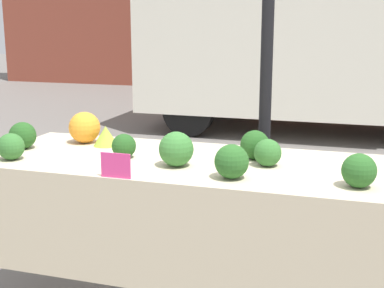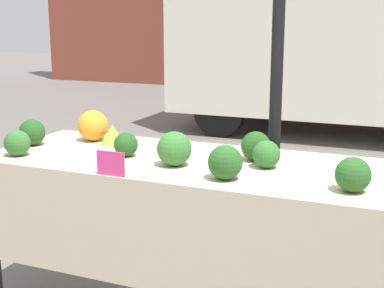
# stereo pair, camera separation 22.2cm
# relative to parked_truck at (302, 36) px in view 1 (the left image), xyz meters

# --- Properties ---
(tent_pole) EXTENTS (0.07, 0.07, 2.73)m
(tent_pole) POSITION_rel_parked_truck_xyz_m (0.28, -4.48, 0.06)
(tent_pole) COLOR black
(tent_pole) RESTS_ON ground_plane
(parked_truck) EXTENTS (4.47, 2.04, 2.47)m
(parked_truck) POSITION_rel_parked_truck_xyz_m (0.00, 0.00, 0.00)
(parked_truck) COLOR silver
(parked_truck) RESTS_ON ground_plane
(market_table) EXTENTS (2.01, 0.77, 0.84)m
(market_table) POSITION_rel_parked_truck_xyz_m (0.06, -5.25, -0.57)
(market_table) COLOR beige
(market_table) RESTS_ON ground_plane
(orange_cauliflower) EXTENTS (0.17, 0.17, 0.17)m
(orange_cauliflower) POSITION_rel_parked_truck_xyz_m (-0.61, -4.99, -0.38)
(orange_cauliflower) COLOR orange
(orange_cauliflower) RESTS_ON market_table
(romanesco_head) EXTENTS (0.13, 0.13, 0.11)m
(romanesco_head) POSITION_rel_parked_truck_xyz_m (-0.47, -5.02, -0.41)
(romanesco_head) COLOR #93B238
(romanesco_head) RESTS_ON market_table
(broccoli_head_0) EXTENTS (0.16, 0.16, 0.16)m
(broccoli_head_0) POSITION_rel_parked_truck_xyz_m (0.02, -5.30, -0.38)
(broccoli_head_0) COLOR #387533
(broccoli_head_0) RESTS_ON market_table
(broccoli_head_1) EXTENTS (0.14, 0.14, 0.14)m
(broccoli_head_1) POSITION_rel_parked_truck_xyz_m (0.33, -5.07, -0.39)
(broccoli_head_1) COLOR #23511E
(broccoli_head_1) RESTS_ON market_table
(broccoli_head_2) EXTENTS (0.14, 0.14, 0.14)m
(broccoli_head_2) POSITION_rel_parked_truck_xyz_m (0.81, -5.39, -0.39)
(broccoli_head_2) COLOR #285B23
(broccoli_head_2) RESTS_ON market_table
(broccoli_head_3) EXTENTS (0.14, 0.14, 0.14)m
(broccoli_head_3) POSITION_rel_parked_truck_xyz_m (-0.85, -5.21, -0.39)
(broccoli_head_3) COLOR #23511E
(broccoli_head_3) RESTS_ON market_table
(broccoli_head_4) EXTENTS (0.15, 0.15, 0.15)m
(broccoli_head_4) POSITION_rel_parked_truck_xyz_m (0.30, -5.42, -0.39)
(broccoli_head_4) COLOR #285B23
(broccoli_head_4) RESTS_ON market_table
(broccoli_head_5) EXTENTS (0.13, 0.13, 0.13)m
(broccoli_head_5) POSITION_rel_parked_truck_xyz_m (-0.77, -5.42, -0.40)
(broccoli_head_5) COLOR #336B2D
(broccoli_head_5) RESTS_ON market_table
(broccoli_head_6) EXTENTS (0.12, 0.12, 0.12)m
(broccoli_head_6) POSITION_rel_parked_truck_xyz_m (-0.27, -5.23, -0.40)
(broccoli_head_6) COLOR #23511E
(broccoli_head_6) RESTS_ON market_table
(broccoli_head_7) EXTENTS (0.13, 0.13, 0.13)m
(broccoli_head_7) POSITION_rel_parked_truck_xyz_m (0.41, -5.18, -0.40)
(broccoli_head_7) COLOR #336B2D
(broccoli_head_7) RESTS_ON market_table
(price_sign) EXTENTS (0.13, 0.01, 0.11)m
(price_sign) POSITION_rel_parked_truck_xyz_m (-0.16, -5.56, -0.41)
(price_sign) COLOR #E53D84
(price_sign) RESTS_ON market_table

